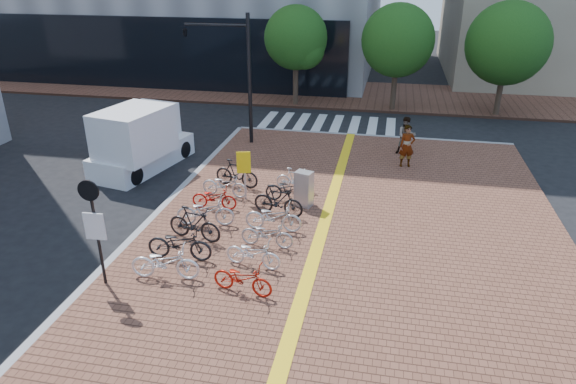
% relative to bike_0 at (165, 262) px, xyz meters
% --- Properties ---
extents(ground, '(120.00, 120.00, 0.00)m').
position_rel_bike_0_xyz_m(ground, '(1.93, 2.40, -0.66)').
color(ground, black).
rests_on(ground, ground).
extents(sidewalk, '(14.00, 34.00, 0.15)m').
position_rel_bike_0_xyz_m(sidewalk, '(4.93, -2.60, -0.59)').
color(sidewalk, brown).
rests_on(sidewalk, ground).
extents(tactile_strip, '(0.40, 34.00, 0.01)m').
position_rel_bike_0_xyz_m(tactile_strip, '(3.93, -2.60, -0.51)').
color(tactile_strip, yellow).
rests_on(tactile_strip, sidewalk).
extents(kerb_west, '(0.25, 34.00, 0.15)m').
position_rel_bike_0_xyz_m(kerb_west, '(-2.07, -2.60, -0.59)').
color(kerb_west, gray).
rests_on(kerb_west, ground).
extents(kerb_north, '(14.00, 0.25, 0.15)m').
position_rel_bike_0_xyz_m(kerb_north, '(4.93, 14.40, -0.59)').
color(kerb_north, gray).
rests_on(kerb_north, ground).
extents(far_sidewalk, '(70.00, 8.00, 0.15)m').
position_rel_bike_0_xyz_m(far_sidewalk, '(1.93, 23.40, -0.59)').
color(far_sidewalk, brown).
rests_on(far_sidewalk, ground).
extents(crosswalk, '(7.50, 4.00, 0.01)m').
position_rel_bike_0_xyz_m(crosswalk, '(2.43, 16.40, -0.66)').
color(crosswalk, silver).
rests_on(crosswalk, ground).
extents(street_trees, '(16.20, 4.60, 6.35)m').
position_rel_bike_0_xyz_m(street_trees, '(6.97, 19.86, 3.44)').
color(street_trees, '#38281E').
rests_on(street_trees, far_sidewalk).
extents(bike_0, '(2.02, 0.90, 1.03)m').
position_rel_bike_0_xyz_m(bike_0, '(0.00, 0.00, 0.00)').
color(bike_0, white).
rests_on(bike_0, sidewalk).
extents(bike_1, '(2.01, 0.77, 1.04)m').
position_rel_bike_0_xyz_m(bike_1, '(-0.01, 1.05, 0.01)').
color(bike_1, black).
rests_on(bike_1, sidewalk).
extents(bike_2, '(1.95, 0.88, 1.13)m').
position_rel_bike_0_xyz_m(bike_2, '(0.00, 2.27, 0.05)').
color(bike_2, black).
rests_on(bike_2, sidewalk).
extents(bike_3, '(2.05, 0.98, 1.03)m').
position_rel_bike_0_xyz_m(bike_3, '(0.00, 3.28, 0.00)').
color(bike_3, '#BCBCC1').
rests_on(bike_3, sidewalk).
extents(bike_4, '(1.67, 0.63, 0.87)m').
position_rel_bike_0_xyz_m(bike_4, '(-0.13, 4.56, -0.08)').
color(bike_4, '#AD120C').
rests_on(bike_4, sidewalk).
extents(bike_5, '(1.84, 0.76, 0.95)m').
position_rel_bike_0_xyz_m(bike_5, '(-0.10, 5.67, -0.04)').
color(bike_5, silver).
rests_on(bike_5, sidewalk).
extents(bike_6, '(1.91, 0.86, 1.11)m').
position_rel_bike_0_xyz_m(bike_6, '(0.08, 6.67, 0.04)').
color(bike_6, black).
rests_on(bike_6, sidewalk).
extents(bike_7, '(1.78, 0.86, 0.90)m').
position_rel_bike_0_xyz_m(bike_7, '(2.32, -0.24, -0.06)').
color(bike_7, '#AF1A0C').
rests_on(bike_7, sidewalk).
extents(bike_8, '(1.78, 0.83, 0.90)m').
position_rel_bike_0_xyz_m(bike_8, '(2.26, 1.08, -0.06)').
color(bike_8, silver).
rests_on(bike_8, sidewalk).
extents(bike_9, '(1.72, 0.67, 0.89)m').
position_rel_bike_0_xyz_m(bike_9, '(2.38, 2.29, -0.07)').
color(bike_9, '#A7A7AB').
rests_on(bike_9, sidewalk).
extents(bike_10, '(1.91, 0.69, 1.00)m').
position_rel_bike_0_xyz_m(bike_10, '(2.33, 3.37, -0.01)').
color(bike_10, silver).
rests_on(bike_10, sidewalk).
extents(bike_11, '(1.91, 0.84, 1.11)m').
position_rel_bike_0_xyz_m(bike_11, '(2.25, 4.49, 0.04)').
color(bike_11, black).
rests_on(bike_11, sidewalk).
extents(bike_12, '(1.85, 0.67, 0.97)m').
position_rel_bike_0_xyz_m(bike_12, '(2.41, 5.70, -0.03)').
color(bike_12, black).
rests_on(bike_12, sidewalk).
extents(bike_13, '(1.59, 0.59, 0.93)m').
position_rel_bike_0_xyz_m(bike_13, '(2.42, 6.73, -0.05)').
color(bike_13, silver).
rests_on(bike_13, sidewalk).
extents(pedestrian_a, '(0.76, 0.60, 1.85)m').
position_rel_bike_0_xyz_m(pedestrian_a, '(6.67, 10.28, 0.41)').
color(pedestrian_a, gray).
rests_on(pedestrian_a, sidewalk).
extents(pedestrian_b, '(0.91, 0.74, 1.75)m').
position_rel_bike_0_xyz_m(pedestrian_b, '(6.65, 11.91, 0.36)').
color(pedestrian_b, '#4C5561').
rests_on(pedestrian_b, sidewalk).
extents(utility_box, '(0.71, 0.60, 1.32)m').
position_rel_bike_0_xyz_m(utility_box, '(2.99, 5.46, 0.15)').
color(utility_box, '#ABAAAF').
rests_on(utility_box, sidewalk).
extents(yellow_sign, '(0.51, 0.19, 1.90)m').
position_rel_bike_0_xyz_m(yellow_sign, '(0.74, 5.54, 0.80)').
color(yellow_sign, '#B7B7BC').
rests_on(yellow_sign, sidewalk).
extents(notice_sign, '(0.58, 0.14, 3.14)m').
position_rel_bike_0_xyz_m(notice_sign, '(-1.57, -0.61, 1.46)').
color(notice_sign, black).
rests_on(notice_sign, sidewalk).
extents(traffic_light_pole, '(3.28, 1.27, 6.11)m').
position_rel_bike_0_xyz_m(traffic_light_pole, '(-2.23, 12.11, 3.71)').
color(traffic_light_pole, black).
rests_on(traffic_light_pole, sidewalk).
extents(box_truck, '(3.09, 5.26, 2.85)m').
position_rel_bike_0_xyz_m(box_truck, '(-4.71, 8.14, 0.68)').
color(box_truck, white).
rests_on(box_truck, ground).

